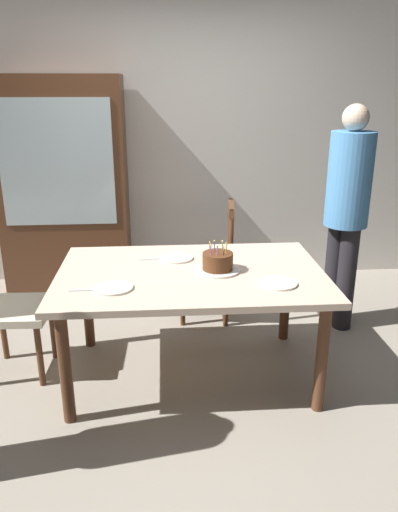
# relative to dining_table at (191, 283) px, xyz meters

# --- Properties ---
(ground) EXTENTS (6.40, 6.40, 0.00)m
(ground) POSITION_rel_dining_table_xyz_m (0.00, 0.00, -0.65)
(ground) COLOR #9E9384
(back_wall) EXTENTS (6.40, 0.10, 2.60)m
(back_wall) POSITION_rel_dining_table_xyz_m (0.00, 1.85, 0.65)
(back_wall) COLOR beige
(back_wall) RESTS_ON ground
(dining_table) EXTENTS (1.64, 1.07, 0.73)m
(dining_table) POSITION_rel_dining_table_xyz_m (0.00, 0.00, 0.00)
(dining_table) COLOR beige
(dining_table) RESTS_ON ground
(birthday_cake) EXTENTS (0.28, 0.28, 0.18)m
(birthday_cake) POSITION_rel_dining_table_xyz_m (0.17, 0.00, 0.13)
(birthday_cake) COLOR silver
(birthday_cake) RESTS_ON dining_table
(plate_near_celebrant) EXTENTS (0.22, 0.22, 0.01)m
(plate_near_celebrant) POSITION_rel_dining_table_xyz_m (-0.45, -0.24, 0.08)
(plate_near_celebrant) COLOR silver
(plate_near_celebrant) RESTS_ON dining_table
(plate_far_side) EXTENTS (0.22, 0.22, 0.01)m
(plate_far_side) POSITION_rel_dining_table_xyz_m (-0.08, 0.24, 0.08)
(plate_far_side) COLOR silver
(plate_far_side) RESTS_ON dining_table
(plate_near_guest) EXTENTS (0.22, 0.22, 0.01)m
(plate_near_guest) POSITION_rel_dining_table_xyz_m (0.49, -0.24, 0.08)
(plate_near_guest) COLOR silver
(plate_near_guest) RESTS_ON dining_table
(fork_near_celebrant) EXTENTS (0.18, 0.02, 0.01)m
(fork_near_celebrant) POSITION_rel_dining_table_xyz_m (-0.61, -0.25, 0.08)
(fork_near_celebrant) COLOR silver
(fork_near_celebrant) RESTS_ON dining_table
(fork_far_side) EXTENTS (0.18, 0.04, 0.01)m
(fork_far_side) POSITION_rel_dining_table_xyz_m (-0.24, 0.24, 0.08)
(fork_far_side) COLOR silver
(fork_far_side) RESTS_ON dining_table
(chair_spindle_back) EXTENTS (0.49, 0.49, 0.95)m
(chair_spindle_back) POSITION_rel_dining_table_xyz_m (0.19, 0.85, -0.19)
(chair_spindle_back) COLOR #56331E
(chair_spindle_back) RESTS_ON ground
(chair_upholstered) EXTENTS (0.46, 0.46, 0.95)m
(chair_upholstered) POSITION_rel_dining_table_xyz_m (-1.21, 0.12, -0.12)
(chair_upholstered) COLOR beige
(chair_upholstered) RESTS_ON ground
(person_guest) EXTENTS (0.32, 0.32, 1.70)m
(person_guest) POSITION_rel_dining_table_xyz_m (1.19, 0.63, 0.32)
(person_guest) COLOR #262328
(person_guest) RESTS_ON ground
(china_cabinet) EXTENTS (1.10, 0.45, 1.90)m
(china_cabinet) POSITION_rel_dining_table_xyz_m (-1.04, 1.56, 0.30)
(china_cabinet) COLOR #56331E
(china_cabinet) RESTS_ON ground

